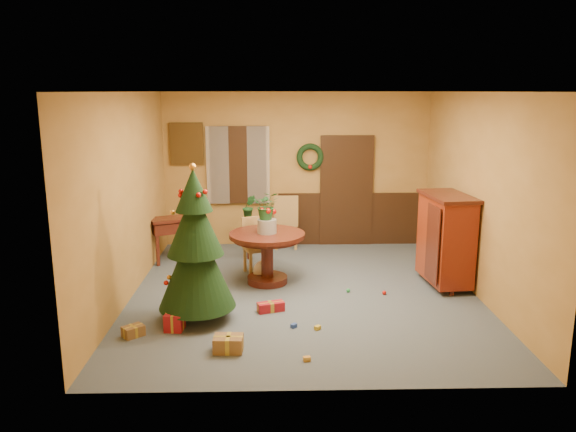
{
  "coord_description": "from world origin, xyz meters",
  "views": [
    {
      "loc": [
        -0.44,
        -7.81,
        2.91
      ],
      "look_at": [
        -0.22,
        0.4,
        1.08
      ],
      "focal_mm": 35.0,
      "sensor_mm": 36.0,
      "label": 1
    }
  ],
  "objects_px": {
    "chair_near": "(256,243)",
    "christmas_tree": "(196,247)",
    "writing_desk": "(176,228)",
    "dining_table": "(267,248)",
    "sideboard": "(446,237)"
  },
  "relations": [
    {
      "from": "writing_desk",
      "to": "chair_near",
      "type": "bearing_deg",
      "value": -25.69
    },
    {
      "from": "chair_near",
      "to": "christmas_tree",
      "type": "bearing_deg",
      "value": -109.75
    },
    {
      "from": "christmas_tree",
      "to": "sideboard",
      "type": "relative_size",
      "value": 1.45
    },
    {
      "from": "dining_table",
      "to": "sideboard",
      "type": "bearing_deg",
      "value": -3.82
    },
    {
      "from": "dining_table",
      "to": "writing_desk",
      "type": "relative_size",
      "value": 1.19
    },
    {
      "from": "chair_near",
      "to": "writing_desk",
      "type": "xyz_separation_m",
      "value": [
        -1.4,
        0.67,
        0.1
      ]
    },
    {
      "from": "dining_table",
      "to": "chair_near",
      "type": "relative_size",
      "value": 1.27
    },
    {
      "from": "dining_table",
      "to": "christmas_tree",
      "type": "xyz_separation_m",
      "value": [
        -0.89,
        -1.4,
        0.41
      ]
    },
    {
      "from": "dining_table",
      "to": "christmas_tree",
      "type": "relative_size",
      "value": 0.57
    },
    {
      "from": "dining_table",
      "to": "sideboard",
      "type": "height_order",
      "value": "sideboard"
    },
    {
      "from": "chair_near",
      "to": "christmas_tree",
      "type": "xyz_separation_m",
      "value": [
        -0.7,
        -1.94,
        0.48
      ]
    },
    {
      "from": "chair_near",
      "to": "writing_desk",
      "type": "distance_m",
      "value": 1.56
    },
    {
      "from": "christmas_tree",
      "to": "dining_table",
      "type": "bearing_deg",
      "value": 57.61
    },
    {
      "from": "christmas_tree",
      "to": "writing_desk",
      "type": "bearing_deg",
      "value": 105.08
    },
    {
      "from": "dining_table",
      "to": "christmas_tree",
      "type": "distance_m",
      "value": 1.71
    }
  ]
}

